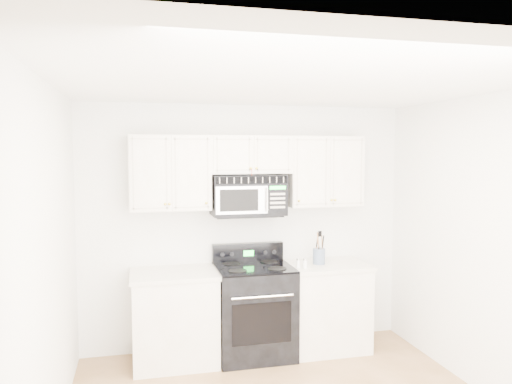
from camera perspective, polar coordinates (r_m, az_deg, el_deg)
name	(u,v)px	position (r m, az deg, el deg)	size (l,w,h in m)	color
room	(297,261)	(3.74, 4.73, -7.82)	(3.51, 3.51, 2.61)	#A47B55
base_cabinet_left	(175,320)	(5.20, -9.26, -14.29)	(0.86, 0.65, 0.92)	beige
base_cabinet_right	(325,309)	(5.54, 7.94, -13.07)	(0.86, 0.65, 0.92)	beige
range	(254,309)	(5.28, -0.25, -13.25)	(0.77, 0.70, 1.12)	black
upper_cabinets	(250,168)	(5.18, -0.74, 2.72)	(2.44, 0.37, 0.75)	beige
microwave	(248,195)	(5.17, -0.92, -0.33)	(0.76, 0.43, 0.42)	black
utensil_crock	(319,255)	(5.36, 7.21, -7.20)	(0.13, 0.13, 0.35)	slate
shaker_salt	(298,263)	(5.17, 4.86, -8.09)	(0.04, 0.04, 0.10)	white
shaker_pepper	(305,263)	(5.16, 5.63, -8.11)	(0.04, 0.04, 0.10)	white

